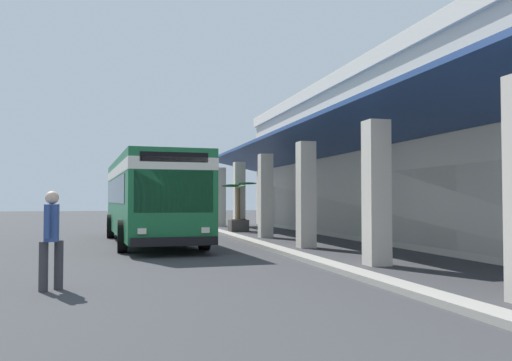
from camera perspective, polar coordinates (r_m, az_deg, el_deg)
The scene contains 6 objects.
ground at distance 24.70m, azimuth 9.29°, elevation -5.76°, with size 120.00×120.00×0.00m, color #38383A.
curb_strip at distance 20.63m, azimuth -0.55°, elevation -6.36°, with size 36.96×0.50×0.12m, color #9E998E.
plaza_building at distance 24.80m, azimuth 21.59°, elevation 2.61°, with size 31.10×14.32×7.12m.
transit_bus at distance 20.95m, azimuth -11.05°, elevation -1.35°, with size 11.34×3.26×3.34m.
pedestrian at distance 10.39m, azimuth -20.65°, elevation -5.26°, with size 0.70×0.40×1.77m.
potted_palm at distance 27.85m, azimuth -1.86°, elevation -4.10°, with size 1.66×1.75×2.54m.
Camera 1 is at (22.56, -1.94, 1.61)m, focal length 38.15 mm.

